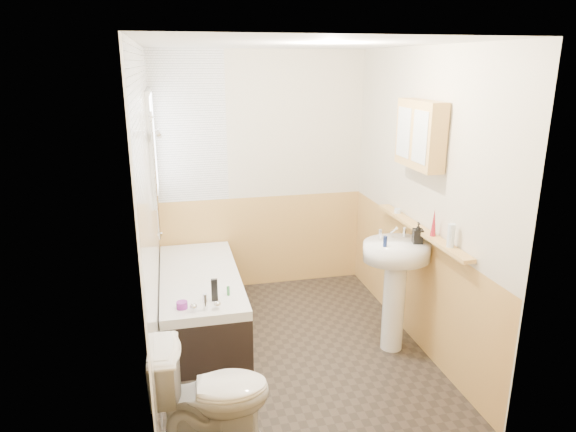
# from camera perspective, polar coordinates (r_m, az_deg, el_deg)

# --- Properties ---
(floor) EXTENTS (2.80, 2.80, 0.00)m
(floor) POSITION_cam_1_polar(r_m,az_deg,el_deg) (4.58, 0.44, -14.45)
(floor) COLOR black
(floor) RESTS_ON ground
(ceiling) EXTENTS (2.80, 2.80, 0.00)m
(ceiling) POSITION_cam_1_polar(r_m,az_deg,el_deg) (3.92, 0.52, 18.59)
(ceiling) COLOR white
(ceiling) RESTS_ON ground
(wall_back) EXTENTS (2.20, 0.02, 2.50)m
(wall_back) POSITION_cam_1_polar(r_m,az_deg,el_deg) (5.42, -3.02, 4.76)
(wall_back) COLOR beige
(wall_back) RESTS_ON ground
(wall_front) EXTENTS (2.20, 0.02, 2.50)m
(wall_front) POSITION_cam_1_polar(r_m,az_deg,el_deg) (2.81, 7.28, -7.00)
(wall_front) COLOR beige
(wall_front) RESTS_ON ground
(wall_left) EXTENTS (0.02, 2.80, 2.50)m
(wall_left) POSITION_cam_1_polar(r_m,az_deg,el_deg) (3.98, -15.27, -0.27)
(wall_left) COLOR beige
(wall_left) RESTS_ON ground
(wall_right) EXTENTS (0.02, 2.80, 2.50)m
(wall_right) POSITION_cam_1_polar(r_m,az_deg,el_deg) (4.46, 14.48, 1.62)
(wall_right) COLOR beige
(wall_right) RESTS_ON ground
(wainscot_right) EXTENTS (0.01, 2.80, 1.00)m
(wainscot_right) POSITION_cam_1_polar(r_m,az_deg,el_deg) (4.70, 13.58, -7.26)
(wainscot_right) COLOR #DAA959
(wainscot_right) RESTS_ON wall_right
(wainscot_front) EXTENTS (2.20, 0.01, 1.00)m
(wainscot_front) POSITION_cam_1_polar(r_m,az_deg,el_deg) (3.20, 6.61, -19.24)
(wainscot_front) COLOR #DAA959
(wainscot_front) RESTS_ON wall_front
(wainscot_back) EXTENTS (2.20, 0.01, 1.00)m
(wainscot_back) POSITION_cam_1_polar(r_m,az_deg,el_deg) (5.60, -2.87, -2.81)
(wainscot_back) COLOR #DAA959
(wainscot_back) RESTS_ON wall_back
(tile_cladding_left) EXTENTS (0.01, 2.80, 2.50)m
(tile_cladding_left) POSITION_cam_1_polar(r_m,az_deg,el_deg) (3.98, -14.95, -0.25)
(tile_cladding_left) COLOR white
(tile_cladding_left) RESTS_ON wall_left
(tile_return_back) EXTENTS (0.75, 0.01, 1.50)m
(tile_return_back) POSITION_cam_1_polar(r_m,az_deg,el_deg) (5.24, -11.00, 9.61)
(tile_return_back) COLOR white
(tile_return_back) RESTS_ON wall_back
(window) EXTENTS (0.03, 0.79, 0.99)m
(window) POSITION_cam_1_polar(r_m,az_deg,el_deg) (4.82, -14.75, 7.56)
(window) COLOR white
(window) RESTS_ON wall_left
(bathtub) EXTENTS (0.70, 1.65, 0.68)m
(bathtub) POSITION_cam_1_polar(r_m,az_deg,el_deg) (4.84, -9.65, -9.17)
(bathtub) COLOR black
(bathtub) RESTS_ON floor
(shower_riser) EXTENTS (0.10, 0.07, 1.08)m
(shower_riser) POSITION_cam_1_polar(r_m,az_deg,el_deg) (4.37, -14.43, 5.41)
(shower_riser) COLOR silver
(shower_riser) RESTS_ON wall_left
(toilet) EXTENTS (0.76, 0.46, 0.73)m
(toilet) POSITION_cam_1_polar(r_m,az_deg,el_deg) (3.46, -8.44, -18.98)
(toilet) COLOR white
(toilet) RESTS_ON floor
(sink) EXTENTS (0.56, 0.46, 1.09)m
(sink) POSITION_cam_1_polar(r_m,az_deg,el_deg) (4.37, 11.86, -6.30)
(sink) COLOR white
(sink) RESTS_ON floor
(pine_shelf) EXTENTS (0.10, 1.47, 0.03)m
(pine_shelf) POSITION_cam_1_polar(r_m,az_deg,el_deg) (4.34, 14.46, -1.45)
(pine_shelf) COLOR #DAA959
(pine_shelf) RESTS_ON wall_right
(medicine_cabinet) EXTENTS (0.15, 0.59, 0.53)m
(medicine_cabinet) POSITION_cam_1_polar(r_m,az_deg,el_deg) (4.22, 14.45, 8.77)
(medicine_cabinet) COLOR #DAA959
(medicine_cabinet) RESTS_ON wall_right
(foam_can) EXTENTS (0.05, 0.05, 0.18)m
(foam_can) POSITION_cam_1_polar(r_m,az_deg,el_deg) (3.93, 17.66, -2.08)
(foam_can) COLOR silver
(foam_can) RESTS_ON pine_shelf
(green_bottle) EXTENTS (0.05, 0.05, 0.22)m
(green_bottle) POSITION_cam_1_polar(r_m,az_deg,el_deg) (4.13, 15.90, -0.68)
(green_bottle) COLOR maroon
(green_bottle) RESTS_ON pine_shelf
(black_jar) EXTENTS (0.07, 0.07, 0.04)m
(black_jar) POSITION_cam_1_polar(r_m,az_deg,el_deg) (4.71, 12.08, 0.56)
(black_jar) COLOR silver
(black_jar) RESTS_ON pine_shelf
(soap_bottle) EXTENTS (0.12, 0.19, 0.08)m
(soap_bottle) POSITION_cam_1_polar(r_m,az_deg,el_deg) (4.28, 14.19, -2.42)
(soap_bottle) COLOR black
(soap_bottle) RESTS_ON sink
(clear_bottle) EXTENTS (0.03, 0.03, 0.09)m
(clear_bottle) POSITION_cam_1_polar(r_m,az_deg,el_deg) (4.14, 10.74, -2.79)
(clear_bottle) COLOR navy
(clear_bottle) RESTS_ON sink
(blue_gel) EXTENTS (0.05, 0.04, 0.19)m
(blue_gel) POSITION_cam_1_polar(r_m,az_deg,el_deg) (4.18, -8.17, -8.15)
(blue_gel) COLOR black
(blue_gel) RESTS_ON bathtub
(cream_jar) EXTENTS (0.11, 0.11, 0.05)m
(cream_jar) POSITION_cam_1_polar(r_m,az_deg,el_deg) (4.13, -11.69, -9.66)
(cream_jar) COLOR purple
(cream_jar) RESTS_ON bathtub
(orange_bottle) EXTENTS (0.03, 0.03, 0.08)m
(orange_bottle) POSITION_cam_1_polar(r_m,az_deg,el_deg) (4.28, -6.65, -8.27)
(orange_bottle) COLOR #388447
(orange_bottle) RESTS_ON bathtub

